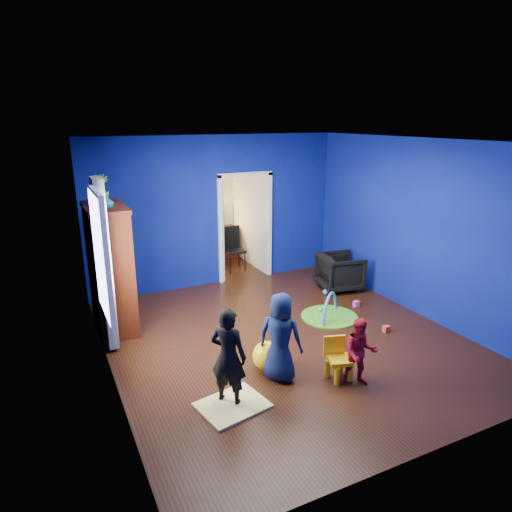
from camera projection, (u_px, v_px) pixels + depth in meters
name	position (u px, v px, depth m)	size (l,w,h in m)	color
floor	(285.00, 339.00, 6.87)	(5.00, 5.50, 0.01)	black
ceiling	(289.00, 141.00, 6.02)	(5.00, 5.50, 0.01)	white
wall_back	(217.00, 212.00, 8.81)	(5.00, 0.02, 2.90)	navy
wall_front	(438.00, 322.00, 4.08)	(5.00, 0.02, 2.90)	navy
wall_left	(103.00, 271.00, 5.40)	(0.02, 5.50, 2.90)	navy
wall_right	(419.00, 229.00, 7.49)	(0.02, 5.50, 2.90)	navy
alcove	(228.00, 211.00, 9.87)	(1.00, 1.75, 2.50)	silver
armchair	(340.00, 272.00, 8.78)	(0.75, 0.77, 0.70)	black
child_black	(228.00, 357.00, 5.18)	(0.43, 0.28, 1.19)	black
child_navy	(280.00, 337.00, 5.68)	(0.56, 0.37, 1.15)	#10143B
toddler_red	(360.00, 352.00, 5.59)	(0.43, 0.33, 0.88)	#B11E12
vase	(107.00, 202.00, 6.41)	(0.19, 0.19, 0.20)	#0B595C
potted_plant	(101.00, 189.00, 6.82)	(0.24, 0.24, 0.43)	#338D34
tv_armoire	(110.00, 269.00, 6.98)	(0.58, 1.14, 1.96)	#391009
crt_tv	(113.00, 266.00, 6.99)	(0.46, 0.70, 0.54)	silver
yellow_blanket	(233.00, 405.00, 5.26)	(0.75, 0.60, 0.03)	#F2E07A
hopper_ball	(267.00, 356.00, 5.99)	(0.40, 0.40, 0.40)	yellow
kid_chair	(339.00, 361.00, 5.75)	(0.28, 0.28, 0.50)	yellow
play_mat	(329.00, 317.00, 7.61)	(0.94, 0.94, 0.02)	green
toy_arch	(329.00, 316.00, 7.61)	(0.84, 0.84, 0.05)	#3F8CD8
window_left	(99.00, 256.00, 5.68)	(0.03, 0.95, 1.55)	white
curtain	(105.00, 265.00, 6.29)	(0.14, 0.42, 2.40)	slate
doorway	(245.00, 229.00, 9.18)	(1.16, 0.10, 2.10)	white
study_desk	(218.00, 243.00, 10.68)	(0.88, 0.44, 0.75)	#3D140A
desk_monitor	(216.00, 218.00, 10.61)	(0.40, 0.05, 0.32)	black
desk_lamp	(205.00, 221.00, 10.45)	(0.14, 0.14, 0.14)	#FFD88C
folding_chair	(234.00, 250.00, 9.82)	(0.40, 0.40, 0.92)	black
book_shelf	(215.00, 172.00, 10.29)	(0.88, 0.24, 0.04)	white
toy_0	(386.00, 329.00, 7.09)	(0.10, 0.08, 0.10)	red
toy_1	(326.00, 292.00, 8.58)	(0.11, 0.11, 0.11)	#268DD9
toy_2	(321.00, 310.00, 7.78)	(0.11, 0.11, 0.11)	green
toy_3	(356.00, 304.00, 8.04)	(0.10, 0.08, 0.10)	#C248C2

